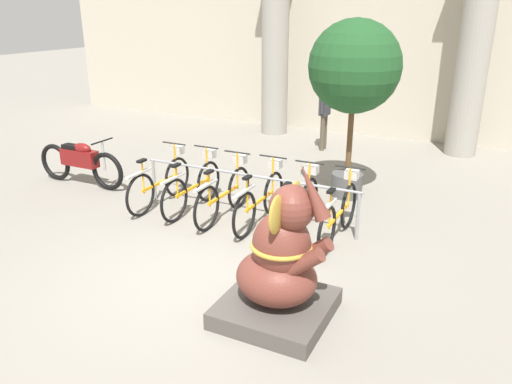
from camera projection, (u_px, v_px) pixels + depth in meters
The scene contains 15 objects.
ground_plane at pixel (201, 275), 6.49m from camera, with size 60.00×60.00×0.00m, color gray.
building_facade at pixel (378, 19), 12.67m from camera, with size 20.00×0.20×6.00m.
column_left at pixel (275, 34), 12.97m from camera, with size 0.89×0.89×5.16m.
column_right at pixel (476, 39), 10.95m from camera, with size 0.89×0.89×5.16m.
bike_rack at pixel (246, 183), 8.07m from camera, with size 3.82×0.05×0.77m.
bicycle_0 at pixel (161, 182), 8.68m from camera, with size 0.48×1.78×1.02m.
bicycle_1 at pixel (193, 187), 8.45m from camera, with size 0.48×1.78×1.02m.
bicycle_2 at pixel (225, 194), 8.14m from camera, with size 0.48×1.78×1.02m.
bicycle_3 at pixel (261, 200), 7.89m from camera, with size 0.48×1.78×1.02m.
bicycle_4 at pixel (298, 207), 7.60m from camera, with size 0.48×1.78×1.02m.
bicycle_5 at pixel (339, 213), 7.36m from camera, with size 0.48×1.78×1.02m.
elephant_statue at pixel (280, 268), 5.42m from camera, with size 1.18×1.18×1.86m.
motorcycle at pixel (80, 161), 9.65m from camera, with size 2.09×0.55×0.96m.
person_pedestrian at pixel (325, 107), 11.86m from camera, with size 0.23×0.47×1.75m.
potted_tree at pixel (354, 71), 8.46m from camera, with size 1.59×1.59×3.13m.
Camera 1 is at (3.18, -4.79, 3.29)m, focal length 35.00 mm.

